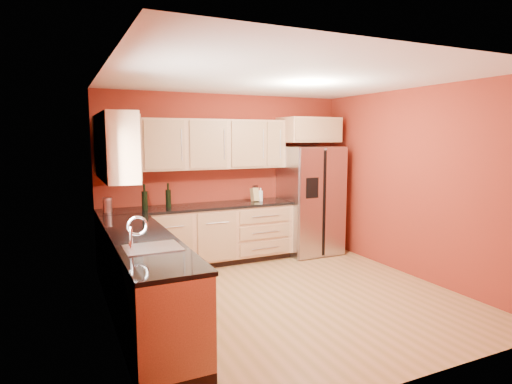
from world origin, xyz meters
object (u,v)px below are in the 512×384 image
at_px(wine_bottle_a, 168,195).
at_px(knife_block, 255,195).
at_px(refrigerator, 310,200).
at_px(canister_left, 108,206).
at_px(soap_dispenser, 261,195).

height_order(wine_bottle_a, knife_block, wine_bottle_a).
relative_size(refrigerator, knife_block, 8.42).
bearing_deg(wine_bottle_a, refrigerator, -2.58).
bearing_deg(canister_left, soap_dispenser, 1.17).
xyz_separation_m(canister_left, knife_block, (2.23, 0.08, 0.01)).
height_order(wine_bottle_a, soap_dispenser, wine_bottle_a).
bearing_deg(canister_left, wine_bottle_a, 5.58).
xyz_separation_m(canister_left, soap_dispenser, (2.32, 0.05, 0.01)).
xyz_separation_m(refrigerator, soap_dispenser, (-0.88, 0.07, 0.14)).
relative_size(refrigerator, soap_dispenser, 8.47).
height_order(canister_left, knife_block, knife_block).
height_order(refrigerator, soap_dispenser, refrigerator).
distance_m(canister_left, wine_bottle_a, 0.86).
distance_m(refrigerator, wine_bottle_a, 2.36).
height_order(refrigerator, knife_block, refrigerator).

